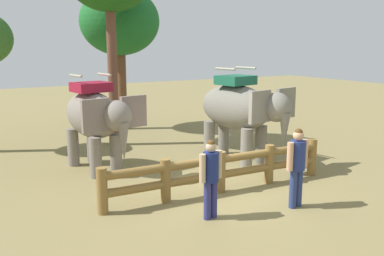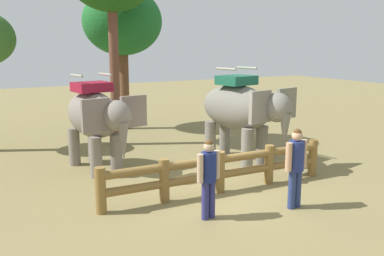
# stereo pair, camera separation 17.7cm
# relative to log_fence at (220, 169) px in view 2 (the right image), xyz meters

# --- Properties ---
(ground_plane) EXTENTS (60.00, 60.00, 0.00)m
(ground_plane) POSITION_rel_log_fence_xyz_m (-0.00, 0.03, -0.60)
(ground_plane) COLOR olive
(log_fence) EXTENTS (6.30, 0.45, 1.05)m
(log_fence) POSITION_rel_log_fence_xyz_m (0.00, 0.00, 0.00)
(log_fence) COLOR brown
(log_fence) RESTS_ON ground
(elephant_near_left) EXTENTS (1.91, 3.36, 2.84)m
(elephant_near_left) POSITION_rel_log_fence_xyz_m (-2.14, 3.32, 0.99)
(elephant_near_left) COLOR slate
(elephant_near_left) RESTS_ON ground
(elephant_center) EXTENTS (2.13, 3.54, 2.98)m
(elephant_center) POSITION_rel_log_fence_xyz_m (2.08, 2.06, 1.07)
(elephant_center) COLOR slate
(elephant_center) RESTS_ON ground
(tourist_woman_in_black) EXTENTS (0.60, 0.39, 1.72)m
(tourist_woman_in_black) POSITION_rel_log_fence_xyz_m (-1.10, -1.27, 0.40)
(tourist_woman_in_black) COLOR navy
(tourist_woman_in_black) RESTS_ON ground
(tourist_man_in_blue) EXTENTS (0.65, 0.40, 1.84)m
(tourist_man_in_blue) POSITION_rel_log_fence_xyz_m (0.93, -1.69, 0.46)
(tourist_man_in_blue) COLOR navy
(tourist_man_in_blue) RESTS_ON ground
(tree_far_right) EXTENTS (3.35, 3.35, 6.04)m
(tree_far_right) POSITION_rel_log_fence_xyz_m (0.78, 8.96, 3.96)
(tree_far_right) COLOR brown
(tree_far_right) RESTS_ON ground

